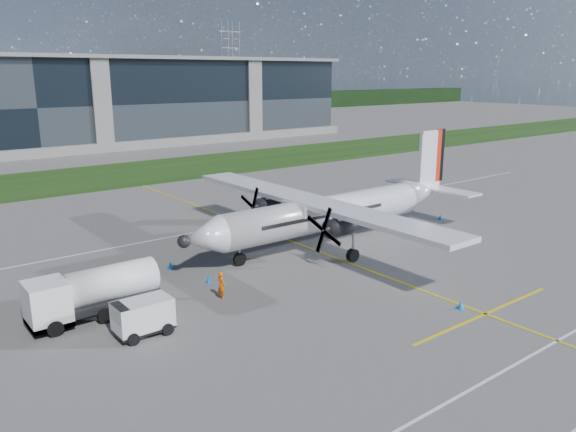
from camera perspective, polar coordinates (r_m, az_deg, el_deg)
name	(u,v)px	position (r m, az deg, el deg)	size (l,w,h in m)	color
ground	(115,188)	(67.05, -17.17, 2.76)	(400.00, 400.00, 0.00)	#615F5C
grass_strip	(91,177)	(74.48, -19.38, 3.71)	(400.00, 18.00, 0.04)	#15380F
terminal_building	(21,105)	(104.41, -25.50, 10.12)	(120.00, 20.00, 15.00)	black
pylon_east	(231,66)	(202.79, -5.82, 14.93)	(9.00, 4.60, 30.00)	gray
yellow_taxiway_centerline	(301,245)	(42.85, 1.29, -2.94)	(0.20, 70.00, 0.01)	yellow
turboprop_aircraft	(334,192)	(42.47, 4.73, 2.44)	(25.74, 26.69, 8.01)	white
fuel_tanker_truck	(85,295)	(31.71, -19.95, -7.60)	(7.21, 2.34, 2.70)	white
baggage_tug	(143,317)	(29.34, -14.50, -9.94)	(3.00, 1.80, 1.80)	white
ground_crew_person	(221,283)	(32.89, -6.80, -6.80)	(0.75, 0.54, 1.85)	#F25907
safety_cone_portwing	(461,305)	(32.94, 17.14, -8.60)	(0.36, 0.36, 0.50)	blue
safety_cone_nose_stbd	(171,265)	(38.44, -11.85, -4.92)	(0.36, 0.36, 0.50)	blue
safety_cone_nose_port	(209,279)	(35.56, -8.04, -6.36)	(0.36, 0.36, 0.50)	blue
safety_cone_tail	(440,217)	(51.98, 15.22, -0.06)	(0.36, 0.36, 0.50)	blue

